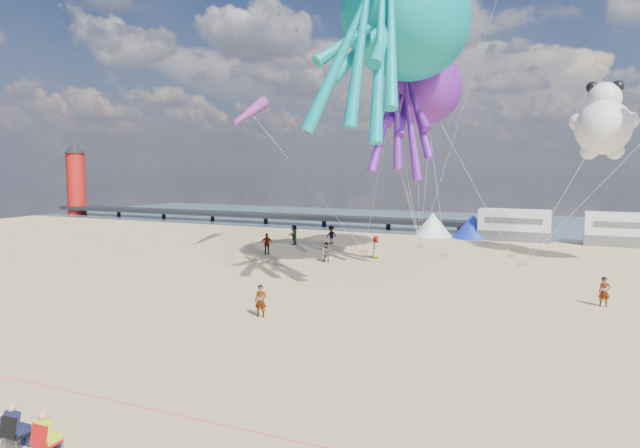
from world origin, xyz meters
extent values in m
plane|color=#DABA7E|center=(0.00, 0.00, 0.00)|extent=(120.00, 120.00, 0.00)
plane|color=#345463|center=(0.00, 55.00, 0.02)|extent=(120.00, 120.00, 0.00)
cube|color=black|center=(-28.00, 44.00, 1.00)|extent=(60.00, 3.00, 0.50)
cylinder|color=#A5140F|center=(-56.00, 44.00, 4.50)|extent=(2.60, 2.60, 9.00)
cube|color=silver|center=(6.00, 40.00, 1.50)|extent=(6.60, 2.50, 3.00)
cube|color=silver|center=(15.50, 40.00, 1.50)|extent=(6.60, 2.50, 3.00)
cone|color=white|center=(-2.00, 40.00, 1.20)|extent=(4.00, 4.00, 2.40)
cone|color=#1933CC|center=(2.00, 40.00, 1.20)|extent=(4.00, 4.00, 2.40)
cylinder|color=#F2338C|center=(0.00, -5.00, 0.02)|extent=(34.00, 0.03, 0.03)
imported|color=tan|center=(-2.38, 5.50, 0.79)|extent=(0.66, 0.53, 1.58)
imported|color=#7F6659|center=(-2.89, 24.38, 0.88)|extent=(0.45, 0.66, 1.75)
imported|color=#7F6659|center=(-5.61, 20.89, 0.77)|extent=(0.78, 0.54, 1.54)
imported|color=#7F6659|center=(-9.30, 30.43, 0.84)|extent=(0.99, 1.04, 1.69)
imported|color=#7F6659|center=(-11.78, 22.67, 0.86)|extent=(1.28, 1.11, 1.72)
imported|color=#7F6659|center=(-12.22, 28.55, 0.90)|extent=(0.55, 1.10, 1.81)
imported|color=#7F6659|center=(12.90, 14.55, 0.79)|extent=(1.53, 0.76, 1.58)
cube|color=gray|center=(-4.60, 26.51, 0.11)|extent=(0.50, 0.35, 0.22)
cube|color=gray|center=(2.03, 27.26, 0.11)|extent=(0.50, 0.35, 0.22)
cube|color=gray|center=(8.01, 25.38, 0.11)|extent=(0.50, 0.35, 0.22)
cube|color=gray|center=(6.87, 29.17, 0.11)|extent=(0.50, 0.35, 0.22)
cube|color=gray|center=(-1.10, 31.50, 0.11)|extent=(0.50, 0.35, 0.22)
camera|label=1|loc=(11.33, -17.99, 7.39)|focal=32.00mm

